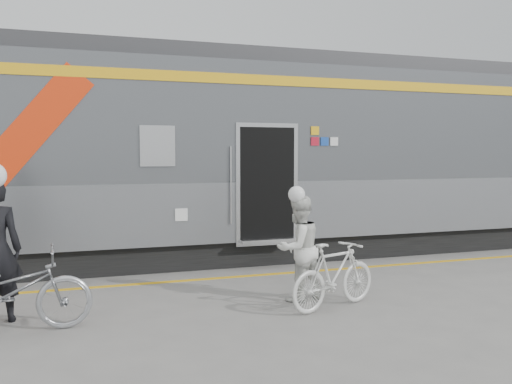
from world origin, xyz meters
name	(u,v)px	position (x,y,z in m)	size (l,w,h in m)	color
ground	(249,315)	(0.00, 0.00, 0.00)	(90.00, 90.00, 0.00)	slate
train	(137,157)	(-0.98, 4.19, 2.05)	(24.00, 3.17, 4.10)	black
safety_strip	(210,279)	(0.00, 2.15, 0.00)	(24.00, 0.12, 0.01)	#EBAD14
bicycle_left	(7,292)	(-2.92, 0.16, 0.50)	(0.67, 1.92, 1.01)	#A4A7AC
woman	(298,248)	(0.90, 0.47, 0.76)	(0.74, 0.57, 1.52)	silver
bicycle_right	(334,275)	(1.20, -0.08, 0.46)	(0.43, 1.53, 0.92)	silver
helmet_woman	(299,187)	(0.90, 0.47, 1.64)	(0.24, 0.24, 0.24)	white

